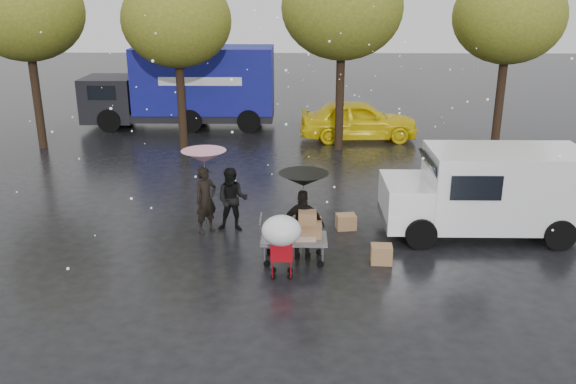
{
  "coord_description": "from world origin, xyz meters",
  "views": [
    {
      "loc": [
        0.94,
        -12.88,
        6.03
      ],
      "look_at": [
        0.7,
        1.0,
        1.29
      ],
      "focal_mm": 38.0,
      "sensor_mm": 36.0,
      "label": 1
    }
  ],
  "objects_px": {
    "person_black": "(303,225)",
    "yellow_taxi": "(358,120)",
    "person_pink": "(206,200)",
    "vendor_cart": "(297,232)",
    "blue_truck": "(186,87)",
    "white_van": "(488,190)",
    "shopping_cart": "(281,234)"
  },
  "relations": [
    {
      "from": "shopping_cart",
      "to": "yellow_taxi",
      "type": "distance_m",
      "value": 12.93
    },
    {
      "from": "yellow_taxi",
      "to": "vendor_cart",
      "type": "bearing_deg",
      "value": 165.41
    },
    {
      "from": "blue_truck",
      "to": "person_black",
      "type": "bearing_deg",
      "value": -69.88
    },
    {
      "from": "person_black",
      "to": "shopping_cart",
      "type": "height_order",
      "value": "person_black"
    },
    {
      "from": "yellow_taxi",
      "to": "blue_truck",
      "type": "bearing_deg",
      "value": 70.24
    },
    {
      "from": "person_black",
      "to": "yellow_taxi",
      "type": "height_order",
      "value": "person_black"
    },
    {
      "from": "blue_truck",
      "to": "white_van",
      "type": "bearing_deg",
      "value": -51.56
    },
    {
      "from": "vendor_cart",
      "to": "yellow_taxi",
      "type": "height_order",
      "value": "yellow_taxi"
    },
    {
      "from": "white_van",
      "to": "person_black",
      "type": "bearing_deg",
      "value": -160.9
    },
    {
      "from": "white_van",
      "to": "yellow_taxi",
      "type": "relative_size",
      "value": 1.03
    },
    {
      "from": "person_pink",
      "to": "shopping_cart",
      "type": "xyz_separation_m",
      "value": [
        1.99,
        -2.65,
        0.2
      ]
    },
    {
      "from": "blue_truck",
      "to": "yellow_taxi",
      "type": "xyz_separation_m",
      "value": [
        7.4,
        -2.27,
        -0.95
      ]
    },
    {
      "from": "shopping_cart",
      "to": "blue_truck",
      "type": "relative_size",
      "value": 0.18
    },
    {
      "from": "vendor_cart",
      "to": "yellow_taxi",
      "type": "xyz_separation_m",
      "value": [
        2.46,
        11.71,
        0.09
      ]
    },
    {
      "from": "shopping_cart",
      "to": "white_van",
      "type": "height_order",
      "value": "white_van"
    },
    {
      "from": "vendor_cart",
      "to": "blue_truck",
      "type": "bearing_deg",
      "value": 109.48
    },
    {
      "from": "person_pink",
      "to": "person_black",
      "type": "distance_m",
      "value": 2.93
    },
    {
      "from": "person_pink",
      "to": "white_van",
      "type": "relative_size",
      "value": 0.35
    },
    {
      "from": "person_black",
      "to": "blue_truck",
      "type": "xyz_separation_m",
      "value": [
        -5.07,
        13.84,
        0.92
      ]
    },
    {
      "from": "shopping_cart",
      "to": "blue_truck",
      "type": "height_order",
      "value": "blue_truck"
    },
    {
      "from": "person_pink",
      "to": "vendor_cart",
      "type": "distance_m",
      "value": 2.91
    },
    {
      "from": "person_pink",
      "to": "vendor_cart",
      "type": "relative_size",
      "value": 1.13
    },
    {
      "from": "blue_truck",
      "to": "yellow_taxi",
      "type": "distance_m",
      "value": 7.8
    },
    {
      "from": "person_black",
      "to": "yellow_taxi",
      "type": "bearing_deg",
      "value": -95.93
    },
    {
      "from": "white_van",
      "to": "yellow_taxi",
      "type": "bearing_deg",
      "value": 103.04
    },
    {
      "from": "vendor_cart",
      "to": "white_van",
      "type": "relative_size",
      "value": 0.31
    },
    {
      "from": "vendor_cart",
      "to": "blue_truck",
      "type": "distance_m",
      "value": 14.86
    },
    {
      "from": "shopping_cart",
      "to": "white_van",
      "type": "bearing_deg",
      "value": 27.46
    },
    {
      "from": "vendor_cart",
      "to": "yellow_taxi",
      "type": "bearing_deg",
      "value": 78.13
    },
    {
      "from": "vendor_cart",
      "to": "shopping_cart",
      "type": "xyz_separation_m",
      "value": [
        -0.34,
        -0.92,
        0.34
      ]
    },
    {
      "from": "white_van",
      "to": "person_pink",
      "type": "bearing_deg",
      "value": -180.0
    },
    {
      "from": "person_pink",
      "to": "person_black",
      "type": "bearing_deg",
      "value": -77.03
    }
  ]
}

